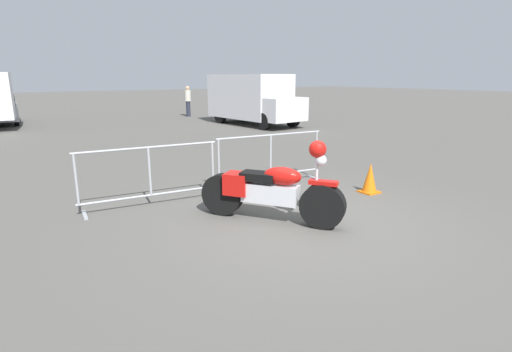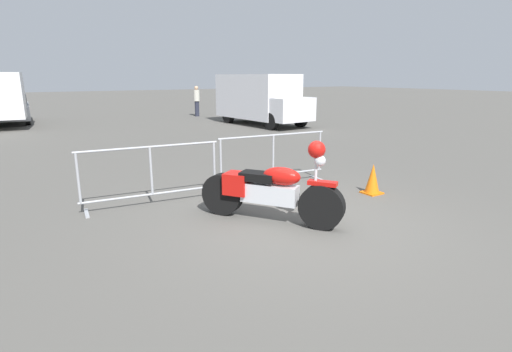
{
  "view_description": "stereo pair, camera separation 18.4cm",
  "coord_description": "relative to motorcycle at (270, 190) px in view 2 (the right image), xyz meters",
  "views": [
    {
      "loc": [
        -3.92,
        -4.5,
        2.24
      ],
      "look_at": [
        -0.37,
        0.74,
        0.65
      ],
      "focal_mm": 28.0,
      "sensor_mm": 36.0,
      "label": 1
    },
    {
      "loc": [
        -3.77,
        -4.6,
        2.24
      ],
      "look_at": [
        -0.37,
        0.74,
        0.65
      ],
      "focal_mm": 28.0,
      "sensor_mm": 36.0,
      "label": 2
    }
  ],
  "objects": [
    {
      "name": "ground_plane",
      "position": [
        0.37,
        -0.34,
        -0.51
      ],
      "size": [
        120.0,
        120.0,
        0.0
      ],
      "primitive_type": "plane",
      "color": "#54514C"
    },
    {
      "name": "motorcycle",
      "position": [
        0.0,
        0.0,
        0.0
      ],
      "size": [
        1.48,
        2.05,
        1.33
      ],
      "rotation": [
        0.0,
        0.0,
        -0.97
      ],
      "color": "black",
      "rests_on": "ground"
    },
    {
      "name": "crowd_barrier_near",
      "position": [
        -1.3,
        1.78,
        0.05
      ],
      "size": [
        2.44,
        0.67,
        1.07
      ],
      "rotation": [
        0.0,
        0.0,
        -0.1
      ],
      "color": "#9EA0A5",
      "rests_on": "ground"
    },
    {
      "name": "crowd_barrier_far",
      "position": [
        1.3,
        1.78,
        0.05
      ],
      "size": [
        2.44,
        0.67,
        1.07
      ],
      "rotation": [
        0.0,
        0.0,
        -0.1
      ],
      "color": "#9EA0A5",
      "rests_on": "ground"
    },
    {
      "name": "delivery_van",
      "position": [
        6.91,
        10.9,
        0.73
      ],
      "size": [
        2.38,
        5.15,
        2.31
      ],
      "rotation": [
        0.0,
        0.0,
        -1.48
      ],
      "color": "silver",
      "rests_on": "ground"
    },
    {
      "name": "parked_car_silver",
      "position": [
        -2.99,
        17.87,
        0.19
      ],
      "size": [
        1.84,
        4.11,
        1.37
      ],
      "rotation": [
        0.0,
        0.0,
        1.52
      ],
      "color": "#B7BABF",
      "rests_on": "ground"
    },
    {
      "name": "pedestrian",
      "position": [
        6.05,
        16.14,
        0.41
      ],
      "size": [
        0.48,
        0.48,
        1.69
      ],
      "rotation": [
        0.0,
        0.0,
        2.46
      ],
      "color": "#262838",
      "rests_on": "ground"
    },
    {
      "name": "planter_island",
      "position": [
        9.41,
        14.8,
        -0.17
      ],
      "size": [
        3.74,
        3.74,
        1.21
      ],
      "color": "#ADA89E",
      "rests_on": "ground"
    },
    {
      "name": "traffic_cone",
      "position": [
        2.55,
        0.18,
        -0.22
      ],
      "size": [
        0.34,
        0.34,
        0.59
      ],
      "color": "orange",
      "rests_on": "ground"
    }
  ]
}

